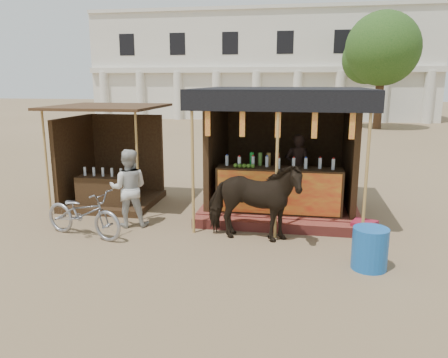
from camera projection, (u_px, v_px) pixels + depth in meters
name	position (u px, v px, depth m)	size (l,w,h in m)	color
ground	(207.00, 267.00, 7.04)	(120.00, 120.00, 0.00)	#846B4C
main_stall	(282.00, 167.00, 9.86)	(3.60, 3.61, 2.78)	brown
secondary_stall	(107.00, 169.00, 10.51)	(2.40, 2.40, 2.38)	#3C2B15
cow	(253.00, 201.00, 8.04)	(0.82, 1.81, 1.53)	black
motorbike	(83.00, 213.00, 8.33)	(0.62, 1.77, 0.93)	#919299
bystander	(129.00, 188.00, 8.87)	(0.78, 0.61, 1.60)	beige
blue_barrel	(370.00, 249.00, 6.91)	(0.56, 0.56, 0.68)	#1657A7
red_crate	(364.00, 228.00, 8.47)	(0.45, 0.41, 0.28)	maroon
cooler	(323.00, 213.00, 9.15)	(0.74, 0.61, 0.46)	#1B7B38
background_building	(261.00, 67.00, 35.25)	(26.00, 7.45, 8.18)	silver
tree	(379.00, 52.00, 26.28)	(4.50, 4.40, 7.00)	#382314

